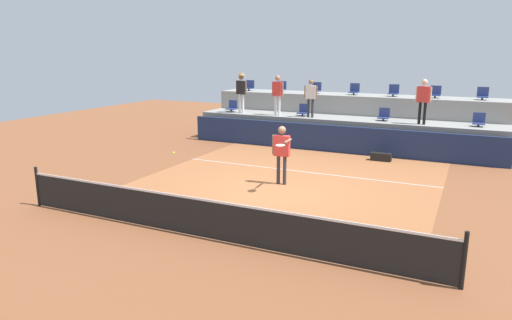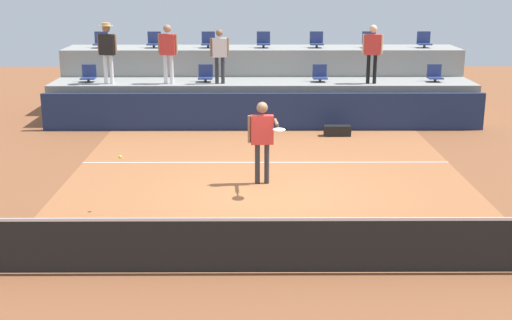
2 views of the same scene
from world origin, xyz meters
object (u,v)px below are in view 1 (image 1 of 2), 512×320
Objects in this scene: stadium_chair_lower_far_left at (232,107)px; stadium_chair_lower_far_right at (479,121)px; spectator_in_white at (311,95)px; stadium_chair_upper_far_left at (249,86)px; stadium_chair_upper_mid_left at (316,89)px; stadium_chair_upper_left at (281,87)px; tennis_player at (282,149)px; stadium_chair_lower_right at (384,115)px; tennis_ball at (174,153)px; stadium_chair_upper_far_right at (483,95)px; stadium_chair_upper_mid_right at (394,91)px; stadium_chair_lower_left at (303,111)px; spectator_with_hat at (241,88)px; spectator_leaning_on_rail at (423,97)px; stadium_chair_upper_center at (354,90)px; stadium_chair_upper_right at (435,93)px; spectator_in_grey at (278,91)px; equipment_bag at (381,157)px.

stadium_chair_lower_far_right is at bearing 0.00° from stadium_chair_lower_far_left.
stadium_chair_lower_far_left is 4.14m from spectator_in_white.
stadium_chair_upper_far_left is 1.00× the size of stadium_chair_upper_mid_left.
tennis_player is at bearing -67.53° from stadium_chair_upper_left.
stadium_chair_upper_left is 9.14m from tennis_player.
tennis_player is at bearing -51.34° from stadium_chair_lower_far_left.
stadium_chair_lower_right is 7.65× the size of tennis_ball.
spectator_in_white is at bearing -161.86° from stadium_chair_upper_far_right.
spectator_in_white is (-3.11, -2.18, -0.09)m from stadium_chair_upper_mid_right.
spectator_in_white is (-6.61, -0.38, 0.76)m from stadium_chair_lower_far_right.
stadium_chair_lower_left is 8.39m from tennis_ball.
spectator_leaning_on_rail is (7.95, -0.00, -0.06)m from spectator_with_hat.
stadium_chair_lower_far_left is at bearing 180.00° from stadium_chair_lower_far_right.
stadium_chair_upper_far_left is at bearing 121.92° from tennis_player.
stadium_chair_upper_mid_right is (1.76, 0.00, 0.00)m from stadium_chair_upper_center.
stadium_chair_lower_far_right is 7.65× the size of tennis_ball.
stadium_chair_upper_right is (8.86, 0.00, 0.00)m from stadium_chair_upper_far_left.
spectator_with_hat reaches higher than stadium_chair_upper_far_right.
stadium_chair_upper_center is at bearing 180.00° from stadium_chair_upper_right.
stadium_chair_lower_far_right is at bearing -45.50° from stadium_chair_upper_right.
stadium_chair_upper_center is at bearing 37.00° from spectator_in_grey.
stadium_chair_upper_mid_left reaches higher than stadium_chair_lower_far_left.
spectator_in_grey is (-2.90, -2.18, 0.01)m from stadium_chair_upper_center.
spectator_in_grey is at bearing -175.24° from stadium_chair_lower_right.
spectator_leaning_on_rail reaches higher than tennis_player.
stadium_chair_lower_right is 0.32× the size of spectator_in_white.
spectator_leaning_on_rail is at bearing -23.35° from stadium_chair_upper_mid_left.
tennis_player is 1.04× the size of spectator_leaning_on_rail.
spectator_leaning_on_rail is (1.52, -0.38, 0.85)m from stadium_chair_lower_right.
stadium_chair_lower_far_left is 1.00× the size of stadium_chair_upper_center.
spectator_leaning_on_rail reaches higher than stadium_chair_lower_right.
stadium_chair_upper_far_right reaches higher than tennis_player.
stadium_chair_upper_far_left is at bearing 180.00° from stadium_chair_upper_far_right.
spectator_in_grey is at bearing -154.86° from stadium_chair_upper_mid_right.
spectator_leaning_on_rail reaches higher than equipment_bag.
spectator_leaning_on_rail is at bearing -14.16° from stadium_chair_lower_right.
spectator_with_hat reaches higher than stadium_chair_lower_far_left.
stadium_chair_upper_far_right is at bearing 12.29° from spectator_with_hat.
stadium_chair_upper_mid_left is 5.32m from stadium_chair_upper_right.
stadium_chair_upper_left and stadium_chair_upper_mid_right have the same top height.
stadium_chair_upper_center is at bearing 18.41° from stadium_chair_lower_far_left.
spectator_in_grey reaches higher than stadium_chair_lower_left.
stadium_chair_lower_far_right is 11.66m from tennis_ball.
spectator_with_hat is 2.40× the size of equipment_bag.
stadium_chair_upper_right is at bearing 69.24° from equipment_bag.
tennis_player is at bearing -102.81° from stadium_chair_upper_mid_right.
stadium_chair_upper_mid_left is 5.51m from spectator_leaning_on_rail.
spectator_in_grey is (-4.65, -2.18, 0.01)m from stadium_chair_upper_mid_right.
stadium_chair_upper_left reaches higher than stadium_chair_lower_far_left.
stadium_chair_upper_mid_right is 0.29× the size of spectator_with_hat.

